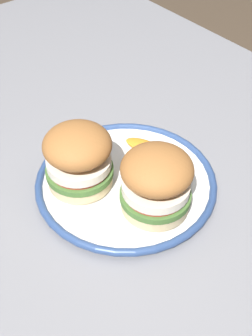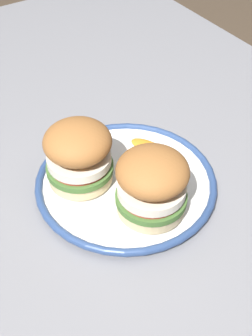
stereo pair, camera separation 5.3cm
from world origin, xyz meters
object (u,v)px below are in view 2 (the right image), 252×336
(dinner_plate, at_px, (126,182))
(sandwich_half_right, at_px, (79,154))
(dining_table, at_px, (117,233))
(sandwich_half_left, at_px, (152,183))

(dinner_plate, bearing_deg, sandwich_half_right, -123.83)
(dining_table, bearing_deg, dinner_plate, 115.48)
(dining_table, distance_m, sandwich_half_right, 0.17)
(sandwich_half_right, bearing_deg, sandwich_half_left, 26.97)
(dinner_plate, xyz_separation_m, sandwich_half_right, (-0.04, -0.06, 0.06))
(sandwich_half_left, xyz_separation_m, sandwich_half_right, (-0.11, -0.06, 0.00))
(dining_table, bearing_deg, sandwich_half_right, -147.78)
(sandwich_half_left, bearing_deg, dinner_plate, 177.78)
(dinner_plate, xyz_separation_m, sandwich_half_left, (0.07, -0.00, 0.06))
(dining_table, distance_m, dinner_plate, 0.10)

